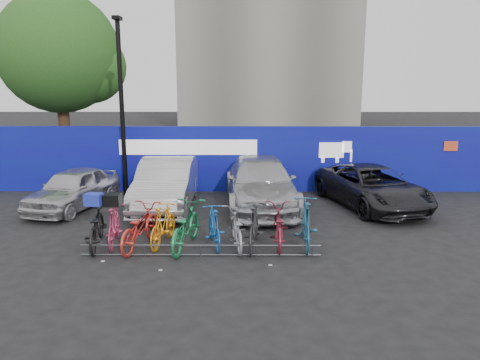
{
  "coord_description": "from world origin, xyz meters",
  "views": [
    {
      "loc": [
        0.98,
        -10.88,
        4.04
      ],
      "look_at": [
        0.91,
        2.0,
        1.28
      ],
      "focal_mm": 35.0,
      "sensor_mm": 36.0,
      "label": 1
    }
  ],
  "objects_px": {
    "car_2": "(261,183)",
    "tree": "(64,56)",
    "bike_7": "(254,226)",
    "car_3": "(372,187)",
    "bike_2": "(139,227)",
    "bike_4": "(185,226)",
    "bike_1": "(114,225)",
    "car_0": "(73,189)",
    "bike_rack": "(200,250)",
    "bike_0": "(96,226)",
    "bike_9": "(306,223)",
    "bike_3": "(163,225)",
    "bike_5": "(214,227)",
    "bike_8": "(278,226)",
    "bike_6": "(236,229)",
    "lamppost": "(122,103)",
    "car_1": "(166,184)"
  },
  "relations": [
    {
      "from": "car_1",
      "to": "car_3",
      "type": "bearing_deg",
      "value": 1.16
    },
    {
      "from": "lamppost",
      "to": "bike_5",
      "type": "distance_m",
      "value": 6.92
    },
    {
      "from": "lamppost",
      "to": "car_3",
      "type": "relative_size",
      "value": 1.29
    },
    {
      "from": "bike_3",
      "to": "bike_7",
      "type": "relative_size",
      "value": 0.93
    },
    {
      "from": "car_2",
      "to": "bike_9",
      "type": "relative_size",
      "value": 2.65
    },
    {
      "from": "car_0",
      "to": "car_1",
      "type": "distance_m",
      "value": 2.97
    },
    {
      "from": "car_3",
      "to": "bike_8",
      "type": "relative_size",
      "value": 2.47
    },
    {
      "from": "bike_1",
      "to": "bike_2",
      "type": "relative_size",
      "value": 0.85
    },
    {
      "from": "car_2",
      "to": "bike_7",
      "type": "bearing_deg",
      "value": -97.35
    },
    {
      "from": "bike_3",
      "to": "bike_5",
      "type": "distance_m",
      "value": 1.28
    },
    {
      "from": "car_0",
      "to": "bike_8",
      "type": "relative_size",
      "value": 1.98
    },
    {
      "from": "tree",
      "to": "car_2",
      "type": "relative_size",
      "value": 1.47
    },
    {
      "from": "bike_1",
      "to": "bike_7",
      "type": "distance_m",
      "value": 3.47
    },
    {
      "from": "bike_rack",
      "to": "bike_6",
      "type": "bearing_deg",
      "value": 38.5
    },
    {
      "from": "car_0",
      "to": "car_2",
      "type": "relative_size",
      "value": 0.72
    },
    {
      "from": "car_3",
      "to": "bike_3",
      "type": "height_order",
      "value": "car_3"
    },
    {
      "from": "car_3",
      "to": "bike_2",
      "type": "relative_size",
      "value": 2.38
    },
    {
      "from": "car_2",
      "to": "tree",
      "type": "bearing_deg",
      "value": 140.91
    },
    {
      "from": "bike_7",
      "to": "car_0",
      "type": "bearing_deg",
      "value": -25.03
    },
    {
      "from": "car_2",
      "to": "bike_1",
      "type": "bearing_deg",
      "value": -138.11
    },
    {
      "from": "lamppost",
      "to": "car_3",
      "type": "height_order",
      "value": "lamppost"
    },
    {
      "from": "bike_1",
      "to": "bike_5",
      "type": "bearing_deg",
      "value": 171.44
    },
    {
      "from": "car_0",
      "to": "bike_7",
      "type": "relative_size",
      "value": 2.06
    },
    {
      "from": "car_0",
      "to": "bike_5",
      "type": "relative_size",
      "value": 2.28
    },
    {
      "from": "bike_rack",
      "to": "car_3",
      "type": "bearing_deg",
      "value": 40.8
    },
    {
      "from": "bike_7",
      "to": "car_2",
      "type": "bearing_deg",
      "value": -87.49
    },
    {
      "from": "car_2",
      "to": "bike_6",
      "type": "bearing_deg",
      "value": -103.67
    },
    {
      "from": "bike_5",
      "to": "bike_8",
      "type": "distance_m",
      "value": 1.59
    },
    {
      "from": "tree",
      "to": "lamppost",
      "type": "height_order",
      "value": "tree"
    },
    {
      "from": "tree",
      "to": "car_3",
      "type": "bearing_deg",
      "value": -27.47
    },
    {
      "from": "car_3",
      "to": "bike_2",
      "type": "distance_m",
      "value": 7.72
    },
    {
      "from": "bike_4",
      "to": "tree",
      "type": "bearing_deg",
      "value": -47.63
    },
    {
      "from": "bike_6",
      "to": "bike_0",
      "type": "bearing_deg",
      "value": -7.69
    },
    {
      "from": "car_3",
      "to": "car_0",
      "type": "bearing_deg",
      "value": 166.62
    },
    {
      "from": "car_2",
      "to": "bike_2",
      "type": "xyz_separation_m",
      "value": [
        -3.11,
        -3.92,
        -0.25
      ]
    },
    {
      "from": "bike_rack",
      "to": "car_0",
      "type": "relative_size",
      "value": 1.47
    },
    {
      "from": "car_2",
      "to": "bike_1",
      "type": "xyz_separation_m",
      "value": [
        -3.78,
        -3.74,
        -0.26
      ]
    },
    {
      "from": "bike_9",
      "to": "bike_6",
      "type": "bearing_deg",
      "value": 6.02
    },
    {
      "from": "bike_3",
      "to": "bike_9",
      "type": "xyz_separation_m",
      "value": [
        3.53,
        -0.08,
        0.08
      ]
    },
    {
      "from": "tree",
      "to": "bike_8",
      "type": "height_order",
      "value": "tree"
    },
    {
      "from": "bike_7",
      "to": "bike_8",
      "type": "distance_m",
      "value": 0.63
    },
    {
      "from": "bike_8",
      "to": "bike_5",
      "type": "bearing_deg",
      "value": 5.47
    },
    {
      "from": "car_0",
      "to": "bike_2",
      "type": "distance_m",
      "value": 4.57
    },
    {
      "from": "bike_0",
      "to": "bike_1",
      "type": "xyz_separation_m",
      "value": [
        0.42,
        0.11,
        -0.02
      ]
    },
    {
      "from": "bike_0",
      "to": "bike_8",
      "type": "xyz_separation_m",
      "value": [
        4.49,
        0.11,
        -0.02
      ]
    },
    {
      "from": "car_3",
      "to": "bike_rack",
      "type": "bearing_deg",
      "value": -154.27
    },
    {
      "from": "car_3",
      "to": "bike_0",
      "type": "distance_m",
      "value": 8.65
    },
    {
      "from": "car_0",
      "to": "bike_0",
      "type": "height_order",
      "value": "car_0"
    },
    {
      "from": "bike_rack",
      "to": "bike_5",
      "type": "xyz_separation_m",
      "value": [
        0.28,
        0.7,
        0.34
      ]
    },
    {
      "from": "car_1",
      "to": "car_0",
      "type": "bearing_deg",
      "value": -178.66
    }
  ]
}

